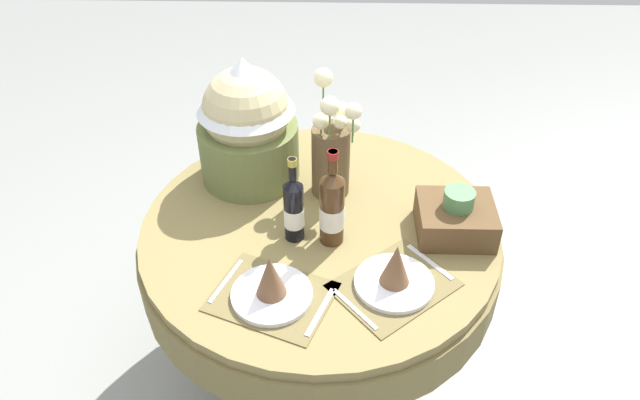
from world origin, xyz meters
TOP-DOWN VIEW (x-y plane):
  - ground at (0.00, 0.00)m, footprint 8.00×8.00m
  - dining_table at (0.00, 0.00)m, footprint 1.23×1.23m
  - place_setting_left at (-0.13, -0.33)m, footprint 0.41×0.37m
  - place_setting_right at (0.23, -0.28)m, footprint 0.43×0.42m
  - flower_vase at (0.04, 0.18)m, footprint 0.16×0.21m
  - wine_bottle_left at (-0.08, -0.06)m, footprint 0.07×0.07m
  - wine_bottle_centre at (0.04, -0.07)m, footprint 0.08×0.08m
  - gift_tub_back_left at (-0.26, 0.27)m, footprint 0.36×0.36m
  - woven_basket_side_right at (0.44, -0.03)m, footprint 0.25×0.22m

SIDE VIEW (x-z plane):
  - ground at x=0.00m, z-range 0.00..0.00m
  - dining_table at x=0.00m, z-range 0.25..1.00m
  - place_setting_left at x=-0.13m, z-range 0.72..0.88m
  - place_setting_right at x=0.23m, z-range 0.72..0.88m
  - woven_basket_side_right at x=0.44m, z-range 0.73..0.90m
  - wine_bottle_left at x=-0.08m, z-range 0.72..1.03m
  - wine_bottle_centre at x=0.04m, z-range 0.72..1.06m
  - flower_vase at x=0.04m, z-range 0.71..1.16m
  - gift_tub_back_left at x=-0.26m, z-range 0.77..1.24m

